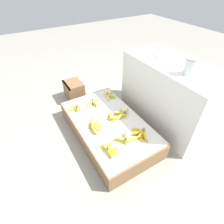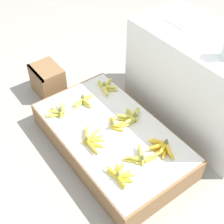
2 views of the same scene
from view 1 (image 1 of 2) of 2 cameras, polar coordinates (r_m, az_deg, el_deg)
ground_plane at (r=2.12m, az=-1.06°, el=-7.04°), size 10.00×10.00×0.00m
display_platform at (r=2.05m, az=-1.10°, el=-5.10°), size 1.24×0.72×0.20m
back_vendor_table at (r=2.18m, az=18.07°, el=5.55°), size 1.15×0.55×0.77m
wooden_crate at (r=2.66m, az=-12.25°, el=6.83°), size 0.29×0.23×0.27m
banana_bunch_front_left at (r=2.16m, az=-11.56°, el=1.41°), size 0.17×0.21×0.10m
banana_bunch_front_midleft at (r=1.90m, az=-5.90°, el=-4.48°), size 0.28×0.18×0.09m
banana_bunch_front_midright at (r=1.68m, az=-0.81°, el=-12.13°), size 0.21×0.14×0.09m
banana_bunch_middle_left at (r=2.21m, az=-6.11°, el=3.11°), size 0.14×0.21×0.09m
banana_bunch_middle_midleft at (r=1.99m, az=-0.22°, el=-1.74°), size 0.19×0.13×0.09m
banana_bunch_middle_midright at (r=1.76m, az=4.59°, el=-8.78°), size 0.18×0.25×0.09m
banana_bunch_back_left at (r=2.33m, az=-1.07°, el=5.49°), size 0.22×0.17×0.09m
banana_bunch_back_midleft at (r=2.03m, az=3.44°, el=-0.49°), size 0.16×0.24×0.10m
banana_bunch_back_midright at (r=1.83m, az=9.36°, el=-6.92°), size 0.24×0.16×0.10m
glass_jar at (r=1.79m, az=24.14°, el=13.52°), size 0.11×0.11×0.16m
foam_tray_white at (r=2.17m, az=15.23°, el=17.92°), size 0.24×0.17×0.02m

